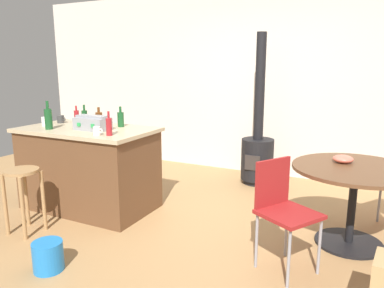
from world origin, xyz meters
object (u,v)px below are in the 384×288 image
Objects in this scene: bottle_3 at (48,118)px; bottle_4 at (109,126)px; cup_1 at (61,119)px; folding_chair_far at (283,206)px; plastic_bucket at (48,256)px; bottle_0 at (77,116)px; cup_2 at (45,121)px; dining_table at (354,185)px; bottle_5 at (85,117)px; cup_0 at (97,131)px; toolbox at (93,123)px; kitchen_island at (89,168)px; bottle_1 at (121,119)px; serving_bowl at (343,159)px; bottle_2 at (99,118)px; wooden_stool at (23,187)px; wood_stove at (258,149)px.

bottle_4 is (0.83, -0.01, -0.03)m from bottle_3.
bottle_4 reaches higher than cup_1.
folding_chair_far reaches higher than plastic_bucket.
bottle_0 is 1.91× the size of cup_2.
bottle_4 reaches higher than dining_table.
cup_1 is at bearing 170.32° from folding_chair_far.
dining_table is 4.55× the size of bottle_5.
toolbox is at bearing 138.16° from cup_0.
bottle_1 reaches higher than kitchen_island.
cup_1 is at bearing -174.58° from serving_bowl.
cup_0 is at bearing 178.72° from folding_chair_far.
bottle_0 reaches higher than cup_2.
cup_1 is (-0.38, 0.01, -0.05)m from bottle_5.
serving_bowl is at bearing 5.23° from bottle_2.
cup_0 is (0.10, -0.52, -0.05)m from bottle_1.
bottle_5 reaches higher than kitchen_island.
bottle_1 is 0.77m from bottle_3.
bottle_0 is 0.97× the size of bottle_2.
cup_2 is (-0.92, 0.19, 0.01)m from cup_0.
folding_chair_far is at bearing -1.97° from bottle_3.
bottle_0 is 1.69× the size of cup_1.
bottle_4 reaches higher than bottle_0.
bottle_1 is at bearing -2.26° from bottle_0.
wooden_stool is at bearing -98.53° from kitchen_island.
cup_1 is 1.97m from plastic_bucket.
dining_table is 2.78m from bottle_2.
bottle_2 is 0.61m from cup_2.
serving_bowl is at bearing 5.42° from cup_1.
cup_1 is (-0.22, 0.39, -0.07)m from bottle_3.
bottle_0 reaches higher than serving_bowl.
bottle_5 is at bearing 145.37° from toolbox.
bottle_0 is 0.27m from bottle_5.
folding_chair_far is 1.90m from plastic_bucket.
plastic_bucket is (0.11, -0.96, -0.90)m from bottle_4.
toolbox reaches higher than kitchen_island.
cup_2 is at bearing -87.96° from cup_1.
toolbox is (0.14, -0.06, 0.53)m from kitchen_island.
cup_2 is (-1.04, 0.15, -0.04)m from bottle_4.
bottle_4 reaches higher than bottle_1.
bottle_5 is at bearing 169.00° from folding_chair_far.
cup_2 is at bearing -172.39° from dining_table.
cup_1 is 0.50× the size of plastic_bucket.
bottle_0 is at bearing -142.01° from wood_stove.
cup_1 is (-0.68, 0.21, -0.03)m from toolbox.
cup_0 is at bearing -11.55° from cup_2.
cup_1 reaches higher than dining_table.
cup_0 is at bearing -78.72° from bottle_1.
toolbox is at bearing -31.48° from bottle_0.
bottle_3 is 0.71m from cup_0.
bottle_5 is (-0.66, 0.39, -0.00)m from bottle_4.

